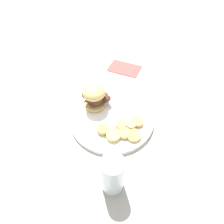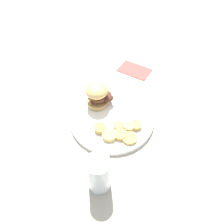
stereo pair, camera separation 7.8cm
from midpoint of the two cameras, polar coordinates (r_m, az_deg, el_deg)
ground_plane at (r=0.81m, az=2.74°, el=-2.20°), size 4.00×4.00×0.00m
dinner_plate at (r=0.80m, az=2.77°, el=-1.73°), size 0.31×0.31×0.02m
sandwich at (r=0.81m, az=-1.07°, el=4.58°), size 0.13×0.10×0.09m
potato_round_0 at (r=0.74m, az=7.65°, el=-6.93°), size 0.05×0.05×0.01m
potato_round_1 at (r=0.76m, az=7.29°, el=-3.99°), size 0.04×0.04×0.01m
potato_round_2 at (r=0.74m, az=5.25°, el=-6.06°), size 0.05×0.05×0.01m
potato_round_3 at (r=0.76m, az=4.72°, el=-3.86°), size 0.04×0.04×0.01m
potato_round_4 at (r=0.77m, az=9.09°, el=-3.65°), size 0.04×0.04×0.01m
potato_round_5 at (r=0.75m, az=-0.13°, el=-4.45°), size 0.04×0.04×0.02m
potato_round_6 at (r=0.74m, az=2.36°, el=-6.23°), size 0.05×0.05×0.02m
fork at (r=0.74m, az=-14.85°, el=-12.20°), size 0.14×0.13×0.00m
drinking_glass at (r=0.62m, az=0.24°, el=-16.17°), size 0.07×0.07×0.14m
napkin at (r=1.03m, az=8.08°, el=10.75°), size 0.15×0.10×0.01m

